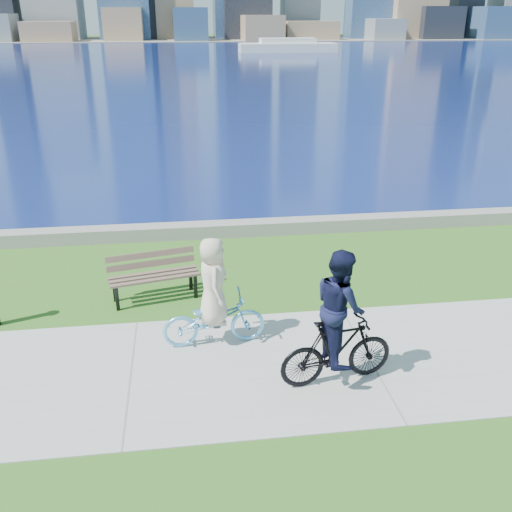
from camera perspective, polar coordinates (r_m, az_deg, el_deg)
The scene contains 9 objects.
ground at distance 10.07m, azimuth 11.21°, elevation -10.05°, with size 320.00×320.00×0.00m, color #295917.
concrete_path at distance 10.06m, azimuth 11.21°, elevation -10.00°, with size 80.00×3.50×0.02m, color #A3A29D.
seawall at distance 15.37m, azimuth 4.14°, elevation 3.05°, with size 90.00×0.50×0.35m, color gray.
bay_water at distance 80.16m, azimuth -5.76°, elevation 19.14°, with size 320.00×131.00×0.01m, color #0D1B53.
far_shore at distance 138.06m, azimuth -6.80°, elevation 20.75°, with size 320.00×30.00×0.12m, color slate.
ferry_far at distance 91.78m, azimuth 3.18°, elevation 20.22°, with size 14.62×4.18×1.98m.
park_bench at distance 11.80m, azimuth -10.24°, elevation -1.59°, with size 1.91×1.00×0.94m.
cyclist_woman at distance 9.93m, azimuth -4.27°, elevation -5.00°, with size 0.74×1.84×2.00m.
cyclist_man at distance 8.90m, azimuth 8.24°, elevation -7.25°, with size 0.80×1.91×2.26m.
Camera 1 is at (-3.00, -7.92, 5.44)m, focal length 40.00 mm.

